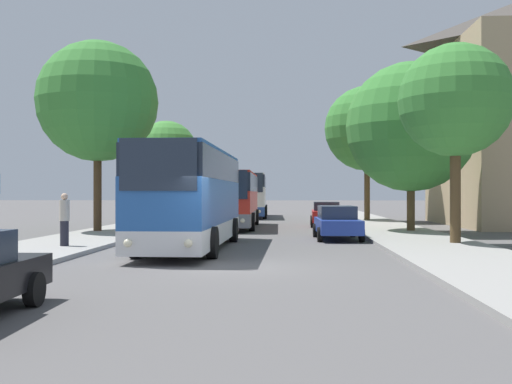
{
  "coord_description": "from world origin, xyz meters",
  "views": [
    {
      "loc": [
        1.7,
        -16.35,
        2.03
      ],
      "look_at": [
        0.04,
        12.63,
        2.08
      ],
      "focal_mm": 42.0,
      "sensor_mm": 36.0,
      "label": 1
    }
  ],
  "objects_px": {
    "bus_rear": "(250,195)",
    "tree_right_near": "(411,127)",
    "parked_car_right_far": "(326,214)",
    "tree_right_far": "(367,129)",
    "pedestrian_waiting_near": "(64,219)",
    "tree_right_mid": "(455,101)",
    "bus_middle": "(233,198)",
    "tree_left_far": "(98,102)",
    "tree_left_near": "(166,152)",
    "parked_car_right_near": "(337,222)",
    "bus_front": "(192,197)"
  },
  "relations": [
    {
      "from": "bus_rear",
      "to": "tree_left_far",
      "type": "xyz_separation_m",
      "value": [
        -6.27,
        -20.77,
        4.71
      ]
    },
    {
      "from": "bus_front",
      "to": "tree_left_near",
      "type": "xyz_separation_m",
      "value": [
        -4.98,
        19.38,
        3.0
      ]
    },
    {
      "from": "parked_car_right_far",
      "to": "tree_left_far",
      "type": "height_order",
      "value": "tree_left_far"
    },
    {
      "from": "tree_right_mid",
      "to": "tree_right_far",
      "type": "relative_size",
      "value": 0.8
    },
    {
      "from": "tree_right_mid",
      "to": "tree_right_far",
      "type": "bearing_deg",
      "value": 92.5
    },
    {
      "from": "tree_right_mid",
      "to": "bus_middle",
      "type": "bearing_deg",
      "value": 129.39
    },
    {
      "from": "parked_car_right_near",
      "to": "tree_right_near",
      "type": "bearing_deg",
      "value": -135.98
    },
    {
      "from": "parked_car_right_far",
      "to": "tree_right_far",
      "type": "relative_size",
      "value": 0.46
    },
    {
      "from": "parked_car_right_far",
      "to": "tree_right_near",
      "type": "height_order",
      "value": "tree_right_near"
    },
    {
      "from": "bus_front",
      "to": "parked_car_right_far",
      "type": "relative_size",
      "value": 2.49
    },
    {
      "from": "bus_middle",
      "to": "tree_right_near",
      "type": "relative_size",
      "value": 1.25
    },
    {
      "from": "parked_car_right_far",
      "to": "tree_right_far",
      "type": "xyz_separation_m",
      "value": [
        3.23,
        6.03,
        5.8
      ]
    },
    {
      "from": "pedestrian_waiting_near",
      "to": "tree_right_mid",
      "type": "bearing_deg",
      "value": 103.63
    },
    {
      "from": "bus_front",
      "to": "parked_car_right_far",
      "type": "xyz_separation_m",
      "value": [
        5.76,
        14.96,
        -1.12
      ]
    },
    {
      "from": "parked_car_right_near",
      "to": "tree_right_mid",
      "type": "xyz_separation_m",
      "value": [
        4.21,
        -3.31,
        4.78
      ]
    },
    {
      "from": "parked_car_right_near",
      "to": "pedestrian_waiting_near",
      "type": "xyz_separation_m",
      "value": [
        -10.1,
        -5.54,
        0.35
      ]
    },
    {
      "from": "pedestrian_waiting_near",
      "to": "tree_left_near",
      "type": "bearing_deg",
      "value": -173.76
    },
    {
      "from": "bus_rear",
      "to": "bus_middle",
      "type": "bearing_deg",
      "value": -91.67
    },
    {
      "from": "parked_car_right_far",
      "to": "tree_left_far",
      "type": "relative_size",
      "value": 0.46
    },
    {
      "from": "bus_middle",
      "to": "tree_right_far",
      "type": "height_order",
      "value": "tree_right_far"
    },
    {
      "from": "parked_car_right_far",
      "to": "tree_right_near",
      "type": "relative_size",
      "value": 0.51
    },
    {
      "from": "bus_front",
      "to": "bus_middle",
      "type": "height_order",
      "value": "bus_front"
    },
    {
      "from": "tree_left_near",
      "to": "pedestrian_waiting_near",
      "type": "bearing_deg",
      "value": -88.53
    },
    {
      "from": "tree_left_near",
      "to": "tree_right_near",
      "type": "relative_size",
      "value": 0.81
    },
    {
      "from": "bus_rear",
      "to": "tree_right_far",
      "type": "relative_size",
      "value": 1.2
    },
    {
      "from": "bus_front",
      "to": "bus_rear",
      "type": "relative_size",
      "value": 0.96
    },
    {
      "from": "bus_front",
      "to": "tree_right_far",
      "type": "height_order",
      "value": "tree_right_far"
    },
    {
      "from": "bus_rear",
      "to": "tree_right_mid",
      "type": "distance_m",
      "value": 28.95
    },
    {
      "from": "parked_car_right_near",
      "to": "tree_left_far",
      "type": "distance_m",
      "value": 13.4
    },
    {
      "from": "tree_right_near",
      "to": "tree_right_mid",
      "type": "height_order",
      "value": "tree_right_near"
    },
    {
      "from": "tree_left_far",
      "to": "parked_car_right_near",
      "type": "bearing_deg",
      "value": -14.27
    },
    {
      "from": "parked_car_right_far",
      "to": "bus_middle",
      "type": "bearing_deg",
      "value": 19.0
    },
    {
      "from": "parked_car_right_far",
      "to": "tree_right_far",
      "type": "distance_m",
      "value": 8.97
    },
    {
      "from": "tree_right_mid",
      "to": "tree_right_far",
      "type": "height_order",
      "value": "tree_right_far"
    },
    {
      "from": "bus_middle",
      "to": "parked_car_right_far",
      "type": "distance_m",
      "value": 5.84
    },
    {
      "from": "bus_middle",
      "to": "tree_left_far",
      "type": "distance_m",
      "value": 9.63
    },
    {
      "from": "bus_front",
      "to": "tree_left_near",
      "type": "relative_size",
      "value": 1.57
    },
    {
      "from": "bus_middle",
      "to": "tree_right_near",
      "type": "height_order",
      "value": "tree_right_near"
    },
    {
      "from": "bus_rear",
      "to": "tree_right_near",
      "type": "height_order",
      "value": "tree_right_near"
    },
    {
      "from": "bus_front",
      "to": "tree_right_mid",
      "type": "relative_size",
      "value": 1.43
    },
    {
      "from": "tree_left_far",
      "to": "tree_right_mid",
      "type": "bearing_deg",
      "value": -21.58
    },
    {
      "from": "tree_left_near",
      "to": "tree_right_near",
      "type": "bearing_deg",
      "value": -35.49
    },
    {
      "from": "bus_rear",
      "to": "tree_left_near",
      "type": "height_order",
      "value": "tree_left_near"
    },
    {
      "from": "tree_left_near",
      "to": "tree_right_mid",
      "type": "distance_m",
      "value": 23.19
    },
    {
      "from": "pedestrian_waiting_near",
      "to": "tree_right_far",
      "type": "bearing_deg",
      "value": 152.92
    },
    {
      "from": "bus_rear",
      "to": "tree_right_far",
      "type": "xyz_separation_m",
      "value": [
        8.77,
        -7.63,
        4.68
      ]
    },
    {
      "from": "parked_car_right_far",
      "to": "tree_right_near",
      "type": "xyz_separation_m",
      "value": [
        3.89,
        -6.0,
        4.58
      ]
    },
    {
      "from": "bus_front",
      "to": "parked_car_right_far",
      "type": "distance_m",
      "value": 16.07
    },
    {
      "from": "bus_front",
      "to": "parked_car_right_near",
      "type": "xyz_separation_m",
      "value": [
        5.63,
        4.87,
        -1.14
      ]
    },
    {
      "from": "bus_middle",
      "to": "tree_right_mid",
      "type": "bearing_deg",
      "value": -51.71
    }
  ]
}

